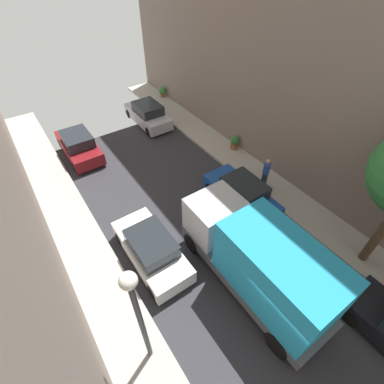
{
  "coord_description": "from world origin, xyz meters",
  "views": [
    {
      "loc": [
        -5.22,
        -1.45,
        10.62
      ],
      "look_at": [
        0.83,
        7.3,
        0.5
      ],
      "focal_mm": 26.26,
      "sensor_mm": 36.0,
      "label": 1
    }
  ],
  "objects_px": {
    "parked_car_left_2": "(151,249)",
    "pedestrian": "(266,172)",
    "parked_car_left_3": "(79,145)",
    "parked_car_right_3": "(148,114)",
    "delivery_truck": "(259,261)",
    "parked_car_right_2": "(242,194)",
    "lamp_post": "(137,310)",
    "potted_plant_1": "(162,91)",
    "potted_plant_3": "(235,142)"
  },
  "relations": [
    {
      "from": "potted_plant_1",
      "to": "parked_car_right_3",
      "type": "bearing_deg",
      "value": -134.32
    },
    {
      "from": "parked_car_right_3",
      "to": "potted_plant_3",
      "type": "height_order",
      "value": "parked_car_right_3"
    },
    {
      "from": "potted_plant_1",
      "to": "potted_plant_3",
      "type": "bearing_deg",
      "value": -90.12
    },
    {
      "from": "parked_car_left_2",
      "to": "pedestrian",
      "type": "xyz_separation_m",
      "value": [
        7.35,
        0.65,
        0.35
      ]
    },
    {
      "from": "parked_car_right_2",
      "to": "lamp_post",
      "type": "bearing_deg",
      "value": -153.52
    },
    {
      "from": "parked_car_left_2",
      "to": "parked_car_left_3",
      "type": "distance_m",
      "value": 9.37
    },
    {
      "from": "potted_plant_1",
      "to": "lamp_post",
      "type": "bearing_deg",
      "value": -121.49
    },
    {
      "from": "pedestrian",
      "to": "lamp_post",
      "type": "xyz_separation_m",
      "value": [
        -9.25,
        -3.95,
        2.43
      ]
    },
    {
      "from": "parked_car_left_3",
      "to": "parked_car_right_3",
      "type": "xyz_separation_m",
      "value": [
        5.4,
        1.05,
        0.0
      ]
    },
    {
      "from": "parked_car_left_2",
      "to": "parked_car_right_3",
      "type": "bearing_deg",
      "value": 62.6
    },
    {
      "from": "parked_car_left_2",
      "to": "parked_car_left_3",
      "type": "xyz_separation_m",
      "value": [
        0.0,
        9.37,
        0.0
      ]
    },
    {
      "from": "parked_car_right_3",
      "to": "pedestrian",
      "type": "distance_m",
      "value": 9.96
    },
    {
      "from": "parked_car_right_2",
      "to": "delivery_truck",
      "type": "bearing_deg",
      "value": -126.0
    },
    {
      "from": "parked_car_left_2",
      "to": "potted_plant_1",
      "type": "distance_m",
      "value": 15.82
    },
    {
      "from": "parked_car_right_2",
      "to": "pedestrian",
      "type": "relative_size",
      "value": 2.44
    },
    {
      "from": "parked_car_left_3",
      "to": "parked_car_right_3",
      "type": "relative_size",
      "value": 1.0
    },
    {
      "from": "parked_car_left_3",
      "to": "pedestrian",
      "type": "height_order",
      "value": "pedestrian"
    },
    {
      "from": "pedestrian",
      "to": "lamp_post",
      "type": "relative_size",
      "value": 0.34
    },
    {
      "from": "parked_car_left_2",
      "to": "parked_car_right_3",
      "type": "relative_size",
      "value": 1.0
    },
    {
      "from": "parked_car_right_2",
      "to": "lamp_post",
      "type": "height_order",
      "value": "lamp_post"
    },
    {
      "from": "parked_car_right_2",
      "to": "potted_plant_1",
      "type": "xyz_separation_m",
      "value": [
        2.95,
        13.09,
        -0.12
      ]
    },
    {
      "from": "potted_plant_3",
      "to": "potted_plant_1",
      "type": "bearing_deg",
      "value": 89.88
    },
    {
      "from": "parked_car_left_3",
      "to": "lamp_post",
      "type": "xyz_separation_m",
      "value": [
        -1.9,
        -12.66,
        2.78
      ]
    },
    {
      "from": "delivery_truck",
      "to": "lamp_post",
      "type": "bearing_deg",
      "value": 179.02
    },
    {
      "from": "potted_plant_1",
      "to": "parked_car_left_3",
      "type": "bearing_deg",
      "value": -154.01
    },
    {
      "from": "parked_car_right_3",
      "to": "pedestrian",
      "type": "relative_size",
      "value": 2.44
    },
    {
      "from": "parked_car_left_3",
      "to": "parked_car_left_2",
      "type": "bearing_deg",
      "value": -90.0
    },
    {
      "from": "parked_car_left_2",
      "to": "parked_car_right_3",
      "type": "height_order",
      "value": "same"
    },
    {
      "from": "parked_car_right_2",
      "to": "parked_car_right_3",
      "type": "distance_m",
      "value": 10.07
    },
    {
      "from": "delivery_truck",
      "to": "potted_plant_3",
      "type": "bearing_deg",
      "value": 53.55
    },
    {
      "from": "lamp_post",
      "to": "parked_car_right_3",
      "type": "bearing_deg",
      "value": 61.97
    },
    {
      "from": "parked_car_left_3",
      "to": "delivery_truck",
      "type": "distance_m",
      "value": 13.07
    },
    {
      "from": "lamp_post",
      "to": "parked_car_right_2",
      "type": "bearing_deg",
      "value": 26.48
    },
    {
      "from": "parked_car_right_2",
      "to": "delivery_truck",
      "type": "height_order",
      "value": "delivery_truck"
    },
    {
      "from": "potted_plant_3",
      "to": "parked_car_right_3",
      "type": "bearing_deg",
      "value": 115.37
    },
    {
      "from": "potted_plant_1",
      "to": "potted_plant_3",
      "type": "distance_m",
      "value": 9.19
    },
    {
      "from": "parked_car_right_3",
      "to": "lamp_post",
      "type": "bearing_deg",
      "value": -118.03
    },
    {
      "from": "parked_car_left_3",
      "to": "parked_car_right_3",
      "type": "height_order",
      "value": "same"
    },
    {
      "from": "parked_car_right_3",
      "to": "lamp_post",
      "type": "xyz_separation_m",
      "value": [
        -7.3,
        -13.71,
        2.78
      ]
    },
    {
      "from": "parked_car_right_3",
      "to": "pedestrian",
      "type": "xyz_separation_m",
      "value": [
        1.95,
        -9.76,
        0.35
      ]
    },
    {
      "from": "parked_car_left_2",
      "to": "parked_car_right_2",
      "type": "distance_m",
      "value": 5.41
    },
    {
      "from": "pedestrian",
      "to": "potted_plant_1",
      "type": "xyz_separation_m",
      "value": [
        0.99,
        12.78,
        -0.48
      ]
    },
    {
      "from": "parked_car_left_2",
      "to": "delivery_truck",
      "type": "bearing_deg",
      "value": -51.31
    },
    {
      "from": "parked_car_right_3",
      "to": "potted_plant_1",
      "type": "xyz_separation_m",
      "value": [
        2.95,
        3.02,
        -0.12
      ]
    },
    {
      "from": "potted_plant_3",
      "to": "lamp_post",
      "type": "distance_m",
      "value": 13.03
    },
    {
      "from": "parked_car_right_2",
      "to": "potted_plant_1",
      "type": "relative_size",
      "value": 5.24
    },
    {
      "from": "parked_car_right_2",
      "to": "lamp_post",
      "type": "xyz_separation_m",
      "value": [
        -7.3,
        -3.64,
        2.78
      ]
    },
    {
      "from": "parked_car_left_2",
      "to": "parked_car_left_3",
      "type": "relative_size",
      "value": 1.0
    },
    {
      "from": "parked_car_right_3",
      "to": "delivery_truck",
      "type": "relative_size",
      "value": 0.64
    },
    {
      "from": "parked_car_left_3",
      "to": "pedestrian",
      "type": "relative_size",
      "value": 2.44
    }
  ]
}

